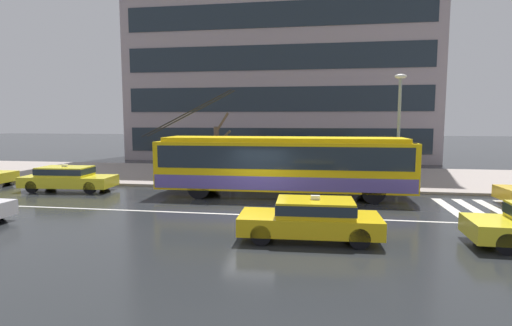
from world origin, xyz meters
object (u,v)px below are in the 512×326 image
object	(u,v)px
street_lamp	(399,120)
street_tree_bare	(217,148)
pedestrian_at_shelter	(211,152)
pedestrian_walking_past	(353,152)
taxi_queued_behind_bus	(68,177)
trolleybus	(283,164)
taxi_oncoming_near	(312,217)
pedestrian_approaching_curb	(381,158)
bus_shelter	(261,149)

from	to	relation	value
street_lamp	street_tree_bare	bearing A→B (deg)	166.34
pedestrian_at_shelter	pedestrian_walking_past	world-z (taller)	pedestrian_walking_past
taxi_queued_behind_bus	street_lamp	distance (m)	17.46
trolleybus	street_lamp	size ratio (longest dim) A/B	2.22
street_tree_bare	street_lamp	bearing A→B (deg)	-13.66
taxi_oncoming_near	taxi_queued_behind_bus	size ratio (longest dim) A/B	0.92
trolleybus	street_lamp	distance (m)	6.55
taxi_oncoming_near	pedestrian_walking_past	xyz separation A→B (m)	(2.13, 11.49, 1.14)
taxi_oncoming_near	pedestrian_at_shelter	bearing A→B (deg)	119.09
trolleybus	street_tree_bare	size ratio (longest dim) A/B	3.26
pedestrian_at_shelter	pedestrian_approaching_curb	distance (m)	9.92
pedestrian_walking_past	street_lamp	bearing A→B (deg)	-46.78
pedestrian_walking_past	street_lamp	size ratio (longest dim) A/B	0.35
taxi_oncoming_near	street_tree_bare	distance (m)	13.30
trolleybus	street_tree_bare	xyz separation A→B (m)	(-4.55, 4.91, 0.36)
bus_shelter	pedestrian_approaching_curb	world-z (taller)	bus_shelter
taxi_oncoming_near	bus_shelter	distance (m)	11.27
pedestrian_approaching_curb	street_lamp	xyz separation A→B (m)	(0.81, -0.06, 1.96)
taxi_oncoming_near	taxi_queued_behind_bus	bearing A→B (deg)	152.49
pedestrian_walking_past	bus_shelter	bearing A→B (deg)	-171.92
taxi_oncoming_near	bus_shelter	xyz separation A→B (m)	(-3.15, 10.74, 1.28)
taxi_oncoming_near	street_tree_bare	xyz separation A→B (m)	(-6.06, 11.78, 1.24)
trolleybus	pedestrian_approaching_curb	world-z (taller)	trolleybus
pedestrian_at_shelter	street_tree_bare	size ratio (longest dim) A/B	0.51
pedestrian_approaching_curb	street_lamp	bearing A→B (deg)	-4.35
trolleybus	taxi_queued_behind_bus	distance (m)	11.32
pedestrian_approaching_curb	pedestrian_walking_past	distance (m)	2.49
taxi_oncoming_near	taxi_queued_behind_bus	distance (m)	14.43
taxi_oncoming_near	pedestrian_walking_past	bearing A→B (deg)	79.49
bus_shelter	street_lamp	bearing A→B (deg)	-11.22
pedestrian_approaching_curb	pedestrian_walking_past	world-z (taller)	pedestrian_walking_past
trolleybus	taxi_queued_behind_bus	world-z (taller)	trolleybus
taxi_queued_behind_bus	pedestrian_at_shelter	world-z (taller)	pedestrian_at_shelter
taxi_queued_behind_bus	street_lamp	bearing A→B (deg)	8.76
taxi_queued_behind_bus	bus_shelter	world-z (taller)	bus_shelter
street_tree_bare	pedestrian_approaching_curb	bearing A→B (deg)	-14.44
bus_shelter	pedestrian_at_shelter	world-z (taller)	bus_shelter
pedestrian_at_shelter	pedestrian_approaching_curb	bearing A→B (deg)	-11.70
taxi_queued_behind_bus	street_tree_bare	bearing A→B (deg)	37.20
trolleybus	pedestrian_walking_past	size ratio (longest dim) A/B	6.29
pedestrian_walking_past	street_tree_bare	bearing A→B (deg)	177.99
pedestrian_walking_past	pedestrian_at_shelter	bearing A→B (deg)	-179.09
taxi_queued_behind_bus	trolleybus	bearing A→B (deg)	1.04
taxi_queued_behind_bus	street_tree_bare	xyz separation A→B (m)	(6.74, 5.12, 1.24)
bus_shelter	street_tree_bare	bearing A→B (deg)	160.39
trolleybus	pedestrian_walking_past	world-z (taller)	trolleybus
bus_shelter	pedestrian_walking_past	bearing A→B (deg)	8.08
taxi_oncoming_near	pedestrian_approaching_curb	distance (m)	9.99
taxi_queued_behind_bus	street_lamp	world-z (taller)	street_lamp
bus_shelter	pedestrian_walking_past	xyz separation A→B (m)	(5.28, 0.75, -0.13)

